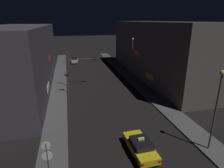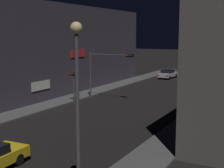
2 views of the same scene
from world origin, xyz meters
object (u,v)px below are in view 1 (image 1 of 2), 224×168
traffic_light_left_kerb (67,79)px  sign_pole_left (48,165)px  traffic_light_overhead (79,65)px  street_lamp_far_block (132,56)px  far_car (75,60)px  street_lamp_near_block (217,100)px  taxi (140,146)px

traffic_light_left_kerb → sign_pole_left: (-1.33, -19.64, 0.34)m
traffic_light_overhead → street_lamp_far_block: bearing=4.8°
street_lamp_far_block → traffic_light_left_kerb: bearing=-161.4°
far_car → traffic_light_overhead: traffic_light_overhead is taller
street_lamp_near_block → taxi: bearing=170.9°
far_car → sign_pole_left: 43.43m
taxi → sign_pole_left: 8.20m
far_car → street_lamp_near_block: street_lamp_near_block is taller
taxi → far_car: size_ratio=0.99×
traffic_light_overhead → sign_pole_left: (-3.42, -22.91, -1.03)m
taxi → sign_pole_left: bearing=-158.0°
sign_pole_left → street_lamp_far_block: size_ratio=0.53×
traffic_light_left_kerb → sign_pole_left: bearing=-93.9°
traffic_light_left_kerb → sign_pole_left: sign_pole_left is taller
sign_pole_left → street_lamp_near_block: street_lamp_near_block is taller
street_lamp_far_block → far_car: bearing=117.4°
far_car → traffic_light_left_kerb: 23.77m
taxi → sign_pole_left: (-7.37, -2.98, 2.03)m
sign_pole_left → street_lamp_near_block: 13.97m
traffic_light_left_kerb → street_lamp_near_block: size_ratio=0.45×
taxi → traffic_light_overhead: (-3.95, 19.93, 3.06)m
traffic_light_overhead → traffic_light_left_kerb: traffic_light_overhead is taller
taxi → traffic_light_overhead: size_ratio=0.85×
far_car → traffic_light_overhead: 20.56m
sign_pole_left → street_lamp_far_block: (13.60, 23.77, 2.19)m
taxi → traffic_light_overhead: bearing=101.2°
taxi → street_lamp_near_block: (6.29, -1.00, 4.22)m
traffic_light_left_kerb → far_car: bearing=84.8°
traffic_light_overhead → sign_pole_left: traffic_light_overhead is taller
traffic_light_overhead → sign_pole_left: 23.19m
sign_pole_left → street_lamp_far_block: bearing=60.2°
traffic_light_overhead → traffic_light_left_kerb: bearing=-122.5°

